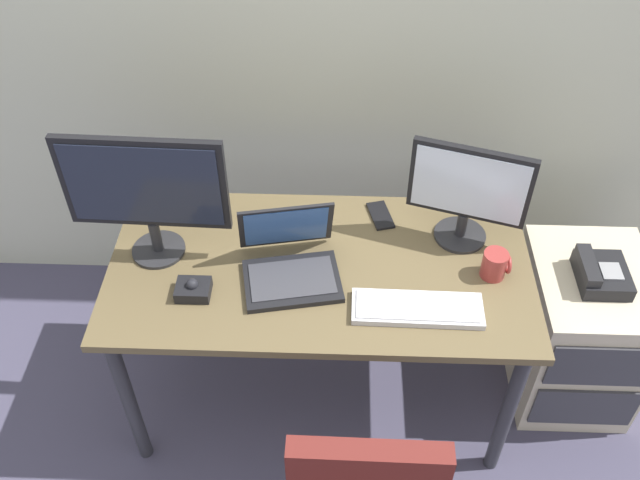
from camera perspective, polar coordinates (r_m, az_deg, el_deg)
ground_plane at (r=2.91m, az=0.00°, el=-12.09°), size 8.00×8.00×0.00m
desk at (r=2.40m, az=0.00°, el=-3.48°), size 1.41×0.72×0.73m
file_cabinet at (r=2.88m, az=20.19°, el=-6.95°), size 0.42×0.53×0.61m
desk_phone at (r=2.62m, az=21.88°, el=-2.56°), size 0.17×0.20×0.09m
monitor_main at (r=2.26m, az=-14.07°, el=3.97°), size 0.53×0.18×0.47m
monitor_side at (r=2.34m, az=12.00°, el=3.94°), size 0.39×0.18×0.38m
keyboard at (r=2.22m, az=7.94°, el=-5.53°), size 0.41×0.14×0.03m
laptop at (r=2.28m, az=-2.47°, el=-1.69°), size 0.36×0.34×0.23m
trackball_mouse at (r=2.27m, az=-10.29°, el=-3.95°), size 0.11×0.09×0.07m
coffee_mug at (r=2.34m, az=14.08°, el=-1.95°), size 0.09×0.08×0.10m
cell_phone at (r=2.52m, az=4.95°, el=2.01°), size 0.10×0.15×0.01m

